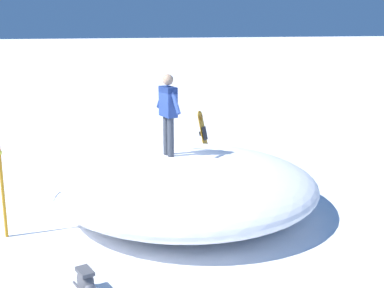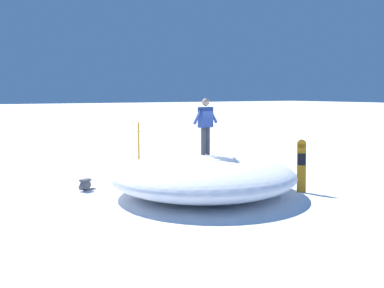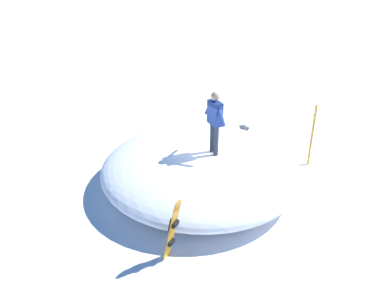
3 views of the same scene
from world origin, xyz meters
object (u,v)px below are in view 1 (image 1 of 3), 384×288
at_px(snowboarder_standing, 168,109).
at_px(snowboard_primary_upright, 204,139).
at_px(backpack_near, 86,281).
at_px(trail_marker_pole, 2,184).

relative_size(snowboarder_standing, snowboard_primary_upright, 1.07).
xyz_separation_m(snowboard_primary_upright, backpack_near, (-3.52, -5.77, -0.64)).
xyz_separation_m(snowboarder_standing, trail_marker_pole, (-3.30, -0.79, -1.12)).
bearing_deg(trail_marker_pole, backpack_near, -61.40).
bearing_deg(snowboarder_standing, backpack_near, -121.61).
relative_size(snowboard_primary_upright, backpack_near, 2.62).
xyz_separation_m(backpack_near, trail_marker_pole, (-1.32, 2.43, 0.85)).
distance_m(snowboard_primary_upright, backpack_near, 6.79).
distance_m(snowboard_primary_upright, trail_marker_pole, 5.89).
relative_size(snowboarder_standing, backpack_near, 2.81).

